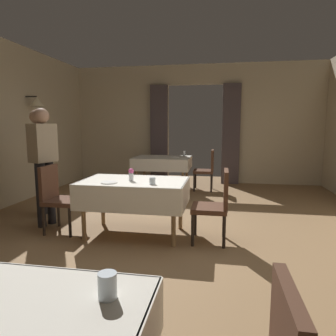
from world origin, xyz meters
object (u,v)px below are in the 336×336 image
Objects in this scene: glass_far_b at (184,153)px; person_diner_standing_aside at (39,154)px; chair_mid_right at (216,202)px; glass_near_c at (107,286)px; person_waiter_by_doorway at (43,157)px; dining_table_far at (162,161)px; glass_mid_c at (152,181)px; plate_mid_b at (109,182)px; plate_far_a at (175,157)px; dining_table_mid at (134,188)px; flower_vase_mid at (131,174)px; chair_mid_left at (57,195)px; chair_far_right at (207,168)px.

glass_far_b is 0.07× the size of person_diner_standing_aside.
glass_far_b is (-0.82, 3.40, 0.29)m from chair_mid_right.
glass_near_c is 3.53m from person_waiter_by_doorway.
glass_mid_c reaches higher than dining_table_far.
person_waiter_by_doorway reaches higher than plate_mid_b.
person_diner_standing_aside is at bearing -127.26° from plate_far_a.
dining_table_mid is 8.37× the size of flower_vase_mid.
person_waiter_by_doorway is (-0.31, 0.21, 0.51)m from chair_mid_left.
plate_far_a is 0.12× the size of person_waiter_by_doorway.
dining_table_mid is at bearing -91.91° from plate_far_a.
dining_table_far is 7.67× the size of flower_vase_mid.
chair_far_right is (-0.26, 3.10, 0.00)m from chair_mid_right.
plate_mid_b is at bearing -11.84° from chair_mid_left.
chair_mid_right is at bearing -12.92° from person_diner_standing_aside.
dining_table_mid is 11.87× the size of glass_far_b.
chair_mid_left is 0.54× the size of person_waiter_by_doorway.
glass_near_c is 5.72m from plate_far_a.
chair_far_right reaches higher than glass_far_b.
chair_mid_right is at bearing -0.35° from chair_mid_left.
chair_mid_right is 11.25× the size of glass_mid_c.
chair_mid_right reaches higher than glass_near_c.
plate_mid_b is (-0.24, -0.18, -0.08)m from flower_vase_mid.
chair_mid_right is 0.54× the size of person_waiter_by_doorway.
chair_mid_right is at bearing -72.18° from plate_far_a.
person_waiter_by_doorway and person_diner_standing_aside have the same top height.
dining_table_far is 1.04m from chair_far_right.
flower_vase_mid is 1.84m from person_diner_standing_aside.
plate_far_a is 3.06m from person_diner_standing_aside.
plate_far_a is 0.37m from glass_far_b.
dining_table_mid is at bearing 143.53° from glass_mid_c.
glass_mid_c is 3.22m from plate_far_a.
chair_far_right reaches higher than dining_table_far.
dining_table_far is (-0.20, 2.99, 0.01)m from dining_table_mid.
plate_mid_b is at bearing -142.19° from flower_vase_mid.
person_diner_standing_aside is (-1.72, 0.63, 0.18)m from flower_vase_mid.
chair_mid_left is 2.17m from chair_mid_right.
flower_vase_mid reaches higher than dining_table_far.
person_diner_standing_aside is at bearing 167.08° from chair_mid_right.
glass_near_c is at bearing -84.22° from plate_far_a.
chair_mid_left is at bearing -121.84° from chair_far_right.
person_diner_standing_aside reaches higher than chair_mid_left.
dining_table_far is at bearing 88.91° from plate_mid_b.
glass_near_c is 1.36× the size of glass_mid_c.
dining_table_far is 0.75× the size of person_diner_standing_aside.
glass_mid_c is at bearing -169.51° from chair_mid_right.
chair_mid_right and chair_far_right have the same top height.
glass_near_c is (0.87, -5.69, 0.15)m from dining_table_far.
glass_mid_c is (-0.78, -0.15, 0.28)m from chair_mid_right.
plate_mid_b is at bearing -96.35° from plate_far_a.
person_diner_standing_aside is at bearing 129.08° from person_waiter_by_doorway.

